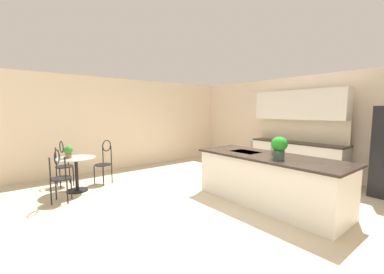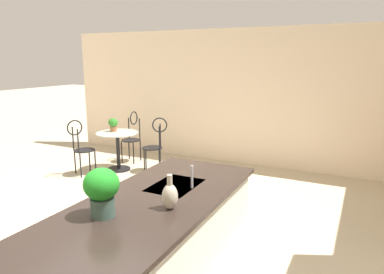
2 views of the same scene
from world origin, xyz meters
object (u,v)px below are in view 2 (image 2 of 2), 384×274
object	(u,v)px
potted_plant_on_table	(113,124)
chair_toward_desk	(132,134)
bistro_table	(118,147)
potted_plant_counter_near	(102,189)
chair_near_window	(155,142)
vase_on_counter	(170,196)
chair_by_island	(81,145)

from	to	relation	value
potted_plant_on_table	chair_toward_desk	bearing A→B (deg)	179.43
bistro_table	potted_plant_counter_near	size ratio (longest dim) A/B	2.08
potted_plant_on_table	chair_near_window	bearing A→B (deg)	102.95
bistro_table	vase_on_counter	bearing A→B (deg)	43.89
chair_near_window	chair_toward_desk	size ratio (longest dim) A/B	1.00
chair_by_island	vase_on_counter	size ratio (longest dim) A/B	3.62
chair_by_island	potted_plant_on_table	xyz separation A→B (m)	(-0.59, 0.29, 0.31)
bistro_table	vase_on_counter	size ratio (longest dim) A/B	2.78
chair_near_window	potted_plant_counter_near	size ratio (longest dim) A/B	2.71
chair_toward_desk	vase_on_counter	bearing A→B (deg)	39.55
potted_plant_counter_near	vase_on_counter	size ratio (longest dim) A/B	1.33
chair_near_window	vase_on_counter	size ratio (longest dim) A/B	3.62
chair_toward_desk	chair_near_window	bearing A→B (deg)	63.91
chair_near_window	potted_plant_counter_near	world-z (taller)	potted_plant_counter_near
vase_on_counter	bistro_table	bearing A→B (deg)	-136.11
bistro_table	vase_on_counter	xyz separation A→B (m)	(2.97, 2.85, 0.58)
vase_on_counter	potted_plant_on_table	bearing A→B (deg)	-135.33
bistro_table	chair_near_window	xyz separation A→B (m)	(-0.24, 0.69, 0.13)
bistro_table	chair_near_window	size ratio (longest dim) A/B	0.77
potted_plant_counter_near	vase_on_counter	xyz separation A→B (m)	(-0.35, 0.39, -0.11)
bistro_table	chair_by_island	world-z (taller)	chair_by_island
potted_plant_on_table	potted_plant_counter_near	distance (m)	4.26
chair_by_island	potted_plant_on_table	bearing A→B (deg)	153.87
bistro_table	potted_plant_counter_near	distance (m)	4.19
bistro_table	chair_toward_desk	xyz separation A→B (m)	(-0.64, -0.12, 0.13)
chair_toward_desk	potted_plant_on_table	distance (m)	0.67
potted_plant_on_table	vase_on_counter	bearing A→B (deg)	44.67
chair_toward_desk	chair_by_island	bearing A→B (deg)	-14.05
chair_toward_desk	potted_plant_on_table	bearing A→B (deg)	-0.57
chair_toward_desk	potted_plant_counter_near	xyz separation A→B (m)	(3.96, 2.58, 0.57)
potted_plant_on_table	potted_plant_counter_near	bearing A→B (deg)	37.56
bistro_table	chair_toward_desk	world-z (taller)	chair_toward_desk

